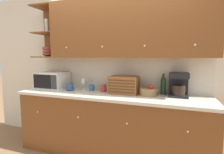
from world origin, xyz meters
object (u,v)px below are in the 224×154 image
mug (103,88)px  fruit_basket (149,91)px  wine_bottle (163,85)px  wine_glass (84,82)px  bread_box (124,85)px  coffee_maker (178,84)px  bowl_stack_on_counter (70,87)px  microwave (52,80)px  mug_blue_second (92,87)px

mug → fruit_basket: bearing=-2.4°
wine_bottle → wine_glass: bearing=-176.7°
bread_box → coffee_maker: coffee_maker is taller
bowl_stack_on_counter → bread_box: size_ratio=0.36×
bowl_stack_on_counter → coffee_maker: size_ratio=0.46×
microwave → wine_bottle: (1.84, 0.13, -0.00)m
microwave → mug_blue_second: size_ratio=4.89×
wine_glass → fruit_basket: size_ratio=0.80×
microwave → wine_bottle: size_ratio=1.61×
mug → fruit_basket: size_ratio=0.43×
mug_blue_second → mug: bearing=-5.8°
microwave → mug_blue_second: 0.75m
microwave → mug: (0.95, 0.01, -0.09)m
bowl_stack_on_counter → mug_blue_second: size_ratio=1.50×
fruit_basket → bread_box: bearing=178.3°
mug → coffee_maker: size_ratio=0.33×
mug → microwave: bearing=-179.2°
mug_blue_second → mug: mug is taller
wine_bottle → coffee_maker: bearing=-14.9°
microwave → fruit_basket: 1.66m
wine_bottle → fruit_basket: bearing=-143.0°
bowl_stack_on_counter → coffee_maker: (1.66, 0.14, 0.11)m
mug_blue_second → wine_bottle: (1.10, 0.09, 0.09)m
wine_glass → bread_box: 0.71m
microwave → bowl_stack_on_counter: size_ratio=3.26×
mug_blue_second → coffee_maker: bearing=1.6°
bowl_stack_on_counter → fruit_basket: fruit_basket is taller
bowl_stack_on_counter → bread_box: (0.90, 0.06, 0.07)m
wine_glass → mug_blue_second: (0.16, -0.02, -0.09)m
fruit_basket → coffee_maker: bearing=12.5°
microwave → mug_blue_second: microwave is taller
wine_glass → wine_bottle: 1.26m
mug_blue_second → bread_box: size_ratio=0.24×
wine_bottle → coffee_maker: coffee_maker is taller
mug → wine_bottle: 0.90m
mug_blue_second → bread_box: bread_box is taller
bread_box → mug: bearing=176.9°
fruit_basket → microwave: bearing=179.5°
microwave → mug_blue_second: bearing=2.7°
wine_bottle → coffee_maker: size_ratio=0.92×
mug → bread_box: 0.35m
bowl_stack_on_counter → mug: bearing=7.9°
microwave → bowl_stack_on_counter: bearing=-9.3°
microwave → mug: size_ratio=4.50×
microwave → wine_bottle: 1.85m
bowl_stack_on_counter → mug_blue_second: bearing=15.8°
mug_blue_second → wine_bottle: 1.11m
coffee_maker → fruit_basket: bearing=-167.5°
wine_glass → mug: (0.37, -0.04, -0.08)m
mug_blue_second → wine_glass: bearing=173.7°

